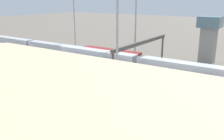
# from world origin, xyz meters

# --- Properties ---
(ground_plane) EXTENTS (400.00, 400.00, 0.00)m
(ground_plane) POSITION_xyz_m (0.00, 0.00, 0.00)
(ground_plane) COLOR #60594F
(track_bed_0) EXTENTS (140.00, 2.80, 0.12)m
(track_bed_0) POSITION_xyz_m (0.00, -10.00, 0.06)
(track_bed_0) COLOR #4C443D
(track_bed_0) RESTS_ON ground_plane
(track_bed_1) EXTENTS (140.00, 2.80, 0.12)m
(track_bed_1) POSITION_xyz_m (0.00, -5.00, 0.06)
(track_bed_1) COLOR #4C443D
(track_bed_1) RESTS_ON ground_plane
(track_bed_2) EXTENTS (140.00, 2.80, 0.12)m
(track_bed_2) POSITION_xyz_m (0.00, 0.00, 0.06)
(track_bed_2) COLOR #3D3833
(track_bed_2) RESTS_ON ground_plane
(track_bed_3) EXTENTS (140.00, 2.80, 0.12)m
(track_bed_3) POSITION_xyz_m (0.00, 5.00, 0.06)
(track_bed_3) COLOR #4C443D
(track_bed_3) RESTS_ON ground_plane
(track_bed_4) EXTENTS (140.00, 2.80, 0.12)m
(track_bed_4) POSITION_xyz_m (0.00, 10.00, 0.06)
(track_bed_4) COLOR #4C443D
(track_bed_4) RESTS_ON ground_plane
(train_on_track_2) EXTENTS (71.40, 3.06, 5.00)m
(train_on_track_2) POSITION_xyz_m (-17.35, 0.00, 2.61)
(train_on_track_2) COLOR silver
(train_on_track_2) RESTS_ON ground_plane
(train_on_track_4) EXTENTS (71.40, 3.00, 3.80)m
(train_on_track_4) POSITION_xyz_m (10.19, 10.00, 2.02)
(train_on_track_4) COLOR silver
(train_on_track_4) RESTS_ON ground_plane
(train_on_track_3) EXTENTS (139.00, 3.00, 4.40)m
(train_on_track_3) POSITION_xyz_m (3.76, 5.00, 2.07)
(train_on_track_3) COLOR #285193
(train_on_track_3) RESTS_ON ground_plane
(train_on_track_1) EXTENTS (66.40, 3.00, 4.40)m
(train_on_track_1) POSITION_xyz_m (29.14, -5.00, 2.11)
(train_on_track_1) COLOR maroon
(train_on_track_1) RESTS_ON ground_plane
(light_mast_1) EXTENTS (2.80, 0.70, 24.45)m
(light_mast_1) POSITION_xyz_m (-7.73, 12.72, 15.82)
(light_mast_1) COLOR #9EA0A5
(light_mast_1) RESTS_ON ground_plane
(signal_gantry) EXTENTS (0.70, 25.00, 8.80)m
(signal_gantry) POSITION_xyz_m (-6.35, 0.00, 7.42)
(signal_gantry) COLOR #4C4742
(signal_gantry) RESTS_ON ground_plane
(control_tower) EXTENTS (6.00, 6.00, 13.31)m
(control_tower) POSITION_xyz_m (-15.67, -22.86, 7.79)
(control_tower) COLOR gray
(control_tower) RESTS_ON ground_plane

